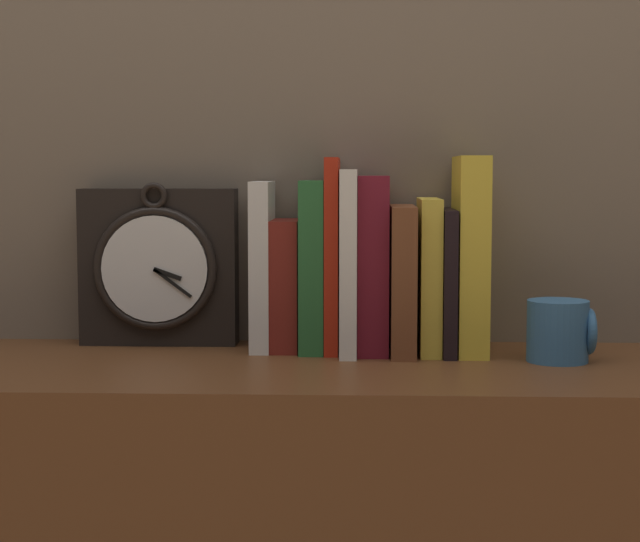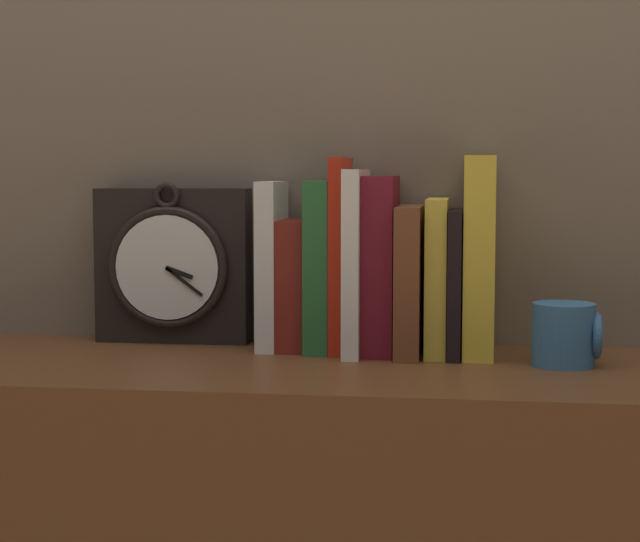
{
  "view_description": "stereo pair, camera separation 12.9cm",
  "coord_description": "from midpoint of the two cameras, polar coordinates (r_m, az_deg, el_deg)",
  "views": [
    {
      "loc": [
        0.05,
        -1.29,
        1.13
      ],
      "look_at": [
        0.0,
        0.0,
        1.01
      ],
      "focal_mm": 60.0,
      "sensor_mm": 36.0,
      "label": 1
    },
    {
      "loc": [
        0.18,
        -1.28,
        1.13
      ],
      "look_at": [
        0.0,
        0.0,
        1.01
      ],
      "focal_mm": 60.0,
      "sensor_mm": 36.0,
      "label": 2
    }
  ],
  "objects": [
    {
      "name": "book_slot9_yellow",
      "position": [
        1.39,
        11.12,
        0.79
      ],
      "size": [
        0.04,
        0.14,
        0.25
      ],
      "color": "gold",
      "rests_on": "bookshelf"
    },
    {
      "name": "book_slot2_green",
      "position": [
        1.4,
        2.71,
        0.28
      ],
      "size": [
        0.03,
        0.12,
        0.22
      ],
      "color": "#286533",
      "rests_on": "bookshelf"
    },
    {
      "name": "book_slot4_white",
      "position": [
        1.39,
        4.61,
        0.51
      ],
      "size": [
        0.02,
        0.15,
        0.24
      ],
      "color": "white",
      "rests_on": "bookshelf"
    },
    {
      "name": "book_slot5_maroon",
      "position": [
        1.39,
        5.92,
        0.35
      ],
      "size": [
        0.04,
        0.13,
        0.23
      ],
      "color": "maroon",
      "rests_on": "bookshelf"
    },
    {
      "name": "book_slot3_red",
      "position": [
        1.4,
        3.75,
        0.87
      ],
      "size": [
        0.02,
        0.12,
        0.25
      ],
      "color": "red",
      "rests_on": "bookshelf"
    },
    {
      "name": "wall_back",
      "position": [
        1.5,
        3.64,
        11.61
      ],
      "size": [
        6.0,
        0.05,
        2.6
      ],
      "color": "#756656",
      "rests_on": "ground_plane"
    },
    {
      "name": "book_slot1_maroon",
      "position": [
        1.42,
        1.27,
        -0.72
      ],
      "size": [
        0.04,
        0.11,
        0.17
      ],
      "color": "maroon",
      "rests_on": "bookshelf"
    },
    {
      "name": "book_slot6_brown",
      "position": [
        1.38,
        7.48,
        -0.5
      ],
      "size": [
        0.03,
        0.15,
        0.19
      ],
      "color": "brown",
      "rests_on": "bookshelf"
    },
    {
      "name": "clock",
      "position": [
        1.47,
        -5.4,
        0.29
      ],
      "size": [
        0.21,
        0.06,
        0.22
      ],
      "color": "black",
      "rests_on": "bookshelf"
    },
    {
      "name": "book_slot8_black",
      "position": [
        1.39,
        9.87,
        -0.6
      ],
      "size": [
        0.02,
        0.14,
        0.19
      ],
      "color": "black",
      "rests_on": "bookshelf"
    },
    {
      "name": "book_slot7_yellow",
      "position": [
        1.39,
        8.92,
        -0.29
      ],
      "size": [
        0.03,
        0.14,
        0.2
      ],
      "color": "gold",
      "rests_on": "bookshelf"
    },
    {
      "name": "book_slot0_white",
      "position": [
        1.42,
        0.02,
        0.31
      ],
      "size": [
        0.03,
        0.11,
        0.22
      ],
      "color": "silver",
      "rests_on": "bookshelf"
    },
    {
      "name": "mug",
      "position": [
        1.34,
        15.72,
        -3.31
      ],
      "size": [
        0.08,
        0.08,
        0.08
      ],
      "color": "teal",
      "rests_on": "bookshelf"
    }
  ]
}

